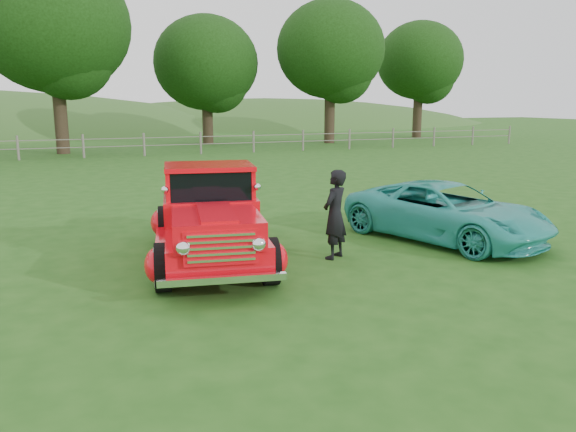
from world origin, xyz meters
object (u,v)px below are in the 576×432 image
object	(u,v)px
tree_mid_east	(331,50)
tree_far_east	(420,61)
tree_near_west	(53,24)
red_pickup	(210,218)
tree_near_east	(206,63)
teal_sedan	(446,212)
man	(335,214)

from	to	relation	value
tree_mid_east	tree_far_east	xyz separation A→B (m)	(9.00, 3.00, -0.31)
tree_near_west	red_pickup	world-z (taller)	tree_near_west
tree_near_west	tree_near_east	world-z (taller)	tree_near_west
tree_near_east	tree_far_east	xyz separation A→B (m)	(17.00, 1.00, 0.61)
tree_mid_east	red_pickup	xyz separation A→B (m)	(-14.24, -25.54, -5.38)
tree_near_east	teal_sedan	world-z (taller)	tree_near_east
tree_near_west	man	bearing A→B (deg)	-78.42
tree_near_west	tree_mid_east	world-z (taller)	tree_near_west
tree_near_west	man	distance (m)	25.37
red_pickup	tree_far_east	bearing A→B (deg)	59.93
tree_near_west	teal_sedan	distance (m)	25.72
tree_mid_east	red_pickup	bearing A→B (deg)	-119.13
teal_sedan	tree_mid_east	bearing A→B (deg)	50.36
tree_near_west	tree_far_east	world-z (taller)	tree_near_west
tree_near_east	tree_far_east	bearing A→B (deg)	3.37
tree_far_east	man	xyz separation A→B (m)	(-21.05, -29.16, -5.03)
tree_far_east	tree_near_west	bearing A→B (deg)	-169.11
tree_near_east	tree_far_east	world-z (taller)	tree_far_east
tree_far_east	teal_sedan	xyz separation A→B (m)	(-18.29, -28.74, -5.26)
tree_mid_east	teal_sedan	bearing A→B (deg)	-109.84
tree_far_east	teal_sedan	distance (m)	34.47
tree_near_east	teal_sedan	bearing A→B (deg)	-92.66
red_pickup	tree_near_east	bearing A→B (deg)	86.32
red_pickup	tree_near_west	bearing A→B (deg)	105.77
red_pickup	teal_sedan	xyz separation A→B (m)	(4.95, -0.20, -0.19)
tree_far_east	tree_near_east	bearing A→B (deg)	-176.63
tree_near_west	tree_mid_east	distance (m)	17.13
man	tree_mid_east	bearing A→B (deg)	-151.90
red_pickup	teal_sedan	size ratio (longest dim) A/B	1.20
tree_near_east	tree_near_west	bearing A→B (deg)	-156.04
tree_far_east	red_pickup	distance (m)	37.15
tree_near_west	tree_far_east	xyz separation A→B (m)	(26.00, 5.00, -0.94)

